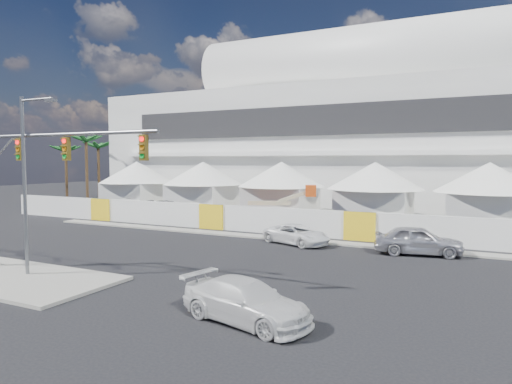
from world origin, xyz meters
The scene contains 13 objects.
ground centered at (0.00, 0.00, 0.00)m, with size 160.00×160.00×0.00m, color black.
median_island centered at (-6.00, -3.00, 0.07)m, with size 10.00×5.00×0.15m, color gray.
stadium centered at (8.71, 41.50, 9.45)m, with size 80.00×24.80×21.98m.
tent_row centered at (0.50, 24.00, 3.15)m, with size 53.40×8.40×5.40m.
hoarding_fence centered at (6.00, 14.50, 1.00)m, with size 70.00×0.25×2.00m, color white.
palm_cluster centered at (-33.46, 29.50, 6.88)m, with size 10.60×10.60×8.55m.
sedan_silver centered at (10.22, 11.28, 0.85)m, with size 5.01×2.02×1.71m, color #BDBCC1.
pickup_curb centered at (2.59, 11.26, 0.65)m, with size 4.70×2.17×1.31m, color white.
pickup_near centered at (6.32, -3.12, 0.72)m, with size 4.97×2.02×1.44m, color silver.
lot_car_c centered at (-14.85, 20.38, 0.73)m, with size 5.06×2.06×1.47m, color #A0A1A5.
traffic_mast centered at (-6.80, -2.19, 4.40)m, with size 11.53×0.73×7.50m.
streetlight_median centered at (-5.59, -2.40, 4.94)m, with size 2.31×0.23×8.35m.
boom_lift centered at (-3.03, 17.79, 0.93)m, with size 7.10×2.76×3.47m.
Camera 1 is at (13.45, -16.72, 5.56)m, focal length 32.00 mm.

